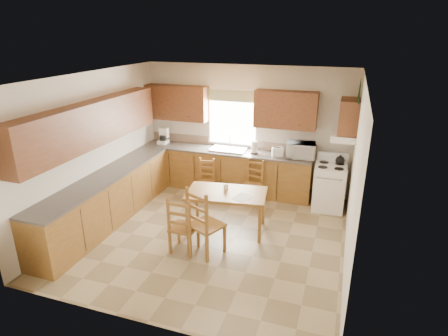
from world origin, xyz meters
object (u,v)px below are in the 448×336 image
(microwave, at_px, (301,150))
(chair_far_left, at_px, (206,180))
(chair_near_left, at_px, (206,221))
(chair_far_right, at_px, (252,183))
(chair_near_right, at_px, (184,224))
(stove, at_px, (329,188))
(dining_table, at_px, (226,211))

(microwave, bearing_deg, chair_far_left, -167.33)
(chair_near_left, xyz_separation_m, chair_far_right, (0.22, 1.99, -0.11))
(microwave, height_order, chair_far_left, microwave)
(chair_far_right, bearing_deg, chair_far_left, -161.24)
(chair_near_left, height_order, chair_far_left, chair_near_left)
(microwave, relative_size, chair_near_right, 0.54)
(stove, relative_size, chair_far_left, 1.04)
(chair_near_right, height_order, chair_far_right, chair_near_right)
(chair_near_left, relative_size, chair_far_right, 1.25)
(chair_far_left, distance_m, chair_far_right, 0.98)
(stove, bearing_deg, chair_near_right, -133.44)
(stove, xyz_separation_m, chair_near_right, (-2.08, -2.32, 0.04))
(chair_near_left, relative_size, chair_near_right, 1.17)
(dining_table, relative_size, chair_near_right, 1.41)
(stove, distance_m, chair_far_right, 1.53)
(chair_near_right, bearing_deg, dining_table, -116.66)
(dining_table, xyz_separation_m, chair_near_right, (-0.43, -0.85, 0.12))
(microwave, distance_m, chair_far_right, 1.19)
(stove, bearing_deg, microwave, 157.59)
(dining_table, relative_size, chair_far_right, 1.51)
(chair_near_right, relative_size, chair_far_left, 1.14)
(microwave, xyz_separation_m, chair_near_right, (-1.45, -2.56, -0.59))
(microwave, xyz_separation_m, chair_far_right, (-0.87, -0.51, -0.63))
(stove, height_order, chair_far_right, chair_far_right)
(dining_table, height_order, chair_near_right, chair_near_right)
(stove, height_order, chair_near_right, chair_near_right)
(stove, height_order, chair_near_left, chair_near_left)
(chair_far_left, bearing_deg, stove, 1.75)
(chair_near_right, xyz_separation_m, chair_far_right, (0.58, 2.05, -0.03))
(stove, relative_size, chair_far_right, 0.98)
(chair_far_left, height_order, chair_far_right, chair_far_right)
(microwave, height_order, chair_near_right, microwave)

